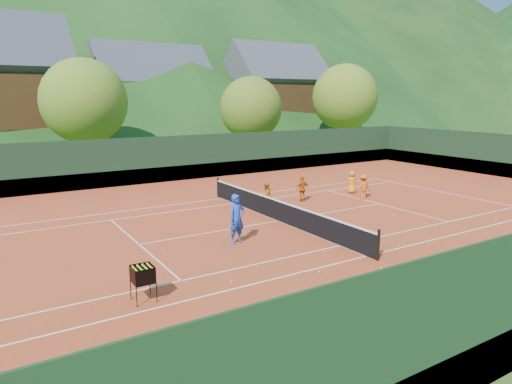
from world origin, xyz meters
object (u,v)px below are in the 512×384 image
tennis_net (279,210)px  chalet_right (275,99)px  student_b (302,189)px  ball_hopper (143,275)px  student_a (266,196)px  student_d (363,187)px  chalet_mid (151,102)px  coach (237,219)px  student_c (352,182)px

tennis_net → chalet_right: 36.37m
student_b → chalet_right: size_ratio=0.11×
tennis_net → ball_hopper: bearing=-148.0°
student_a → ball_hopper: (-8.60, -7.16, 0.08)m
student_d → chalet_mid: (-0.48, 32.70, 4.28)m
tennis_net → ball_hopper: (-7.80, -4.89, 0.25)m
coach → student_d: coach is taller
student_a → ball_hopper: 11.19m
student_b → ball_hopper: bearing=36.9°
student_d → chalet_mid: 32.98m
student_d → chalet_mid: size_ratio=0.11×
student_c → ball_hopper: student_c is taller
chalet_mid → chalet_right: bearing=-15.9°
student_b → student_a: bearing=10.6°
coach → ball_hopper: size_ratio=1.91×
tennis_net → chalet_right: size_ratio=1.01×
chalet_right → student_d: bearing=-115.2°
coach → student_c: bearing=13.2°
student_a → student_d: bearing=145.5°
student_b → tennis_net: size_ratio=0.11×
chalet_mid → chalet_right: 14.56m
student_b → chalet_right: (16.67, 27.39, 4.55)m
student_d → student_b: bearing=-21.4°
coach → student_c: 11.24m
tennis_net → student_a: bearing=70.6°
ball_hopper → chalet_mid: size_ratio=0.08×
student_b → student_c: 3.75m
tennis_net → student_b: bearing=38.1°
coach → chalet_right: (23.17, 31.83, 4.28)m
student_c → ball_hopper: size_ratio=1.31×
ball_hopper → coach: bearing=33.4°
ball_hopper → chalet_mid: (13.80, 38.88, 4.22)m
chalet_right → student_c: bearing=-115.4°
coach → student_d: bearing=6.8°
student_d → chalet_mid: bearing=-88.0°
student_d → student_c: bearing=-110.5°
coach → tennis_net: (3.17, 1.83, -0.46)m
student_c → chalet_mid: bearing=-64.1°
ball_hopper → chalet_right: size_ratio=0.08×
chalet_mid → chalet_right: (14.00, -4.00, 0.27)m
student_a → tennis_net: (-0.80, -2.27, -0.17)m
coach → chalet_mid: size_ratio=0.15×
coach → chalet_right: size_ratio=0.16×
chalet_mid → tennis_net: bearing=-100.0°
coach → student_b: coach is taller
tennis_net → chalet_mid: size_ratio=0.95×
student_b → student_d: bearing=160.4°
student_a → student_c: bearing=160.0°
chalet_mid → student_b: bearing=-94.9°
student_d → tennis_net: (-6.48, -1.30, -0.19)m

